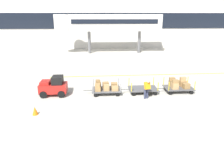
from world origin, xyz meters
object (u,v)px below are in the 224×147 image
Objects in this scene: baggage_cart_middle at (143,89)px; safety_cone_near at (35,111)px; baggage_tug at (54,86)px; baggage_cart_tail at (178,85)px; baggage_handler at (147,88)px; baggage_cart_lead at (106,87)px.

baggage_cart_middle reaches higher than safety_cone_near.
baggage_tug is 0.70× the size of baggage_cart_tail.
baggage_tug is at bearing -178.94° from baggage_cart_tail.
baggage_handler is (-2.96, -1.29, 0.28)m from baggage_cart_tail.
safety_cone_near is at bearing -99.14° from baggage_tug.
baggage_cart_tail is at bearing 17.49° from safety_cone_near.
baggage_handler is at bearing -21.09° from baggage_cart_lead.
baggage_cart_lead is 1.93× the size of baggage_handler.
baggage_tug is 0.70× the size of baggage_cart_middle.
baggage_cart_middle is at bearing 92.23° from baggage_handler.
baggage_tug is 10.17m from baggage_cart_tail.
baggage_handler is (3.09, -1.19, 0.33)m from baggage_cart_lead.
baggage_cart_middle is at bearing 23.24° from safety_cone_near.
baggage_tug is at bearing -179.07° from baggage_cart_middle.
safety_cone_near is at bearing -164.97° from baggage_handler.
baggage_cart_tail is at bearing 1.06° from baggage_tug.
baggage_cart_lead is at bearing 1.20° from baggage_tug.
baggage_cart_tail is (3.01, 0.07, 0.23)m from baggage_cart_middle.
baggage_handler reaches higher than safety_cone_near.
baggage_cart_middle is 3.02m from baggage_cart_tail.
baggage_cart_tail is (6.04, 0.10, 0.04)m from baggage_cart_lead.
baggage_cart_tail is 5.48× the size of safety_cone_near.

